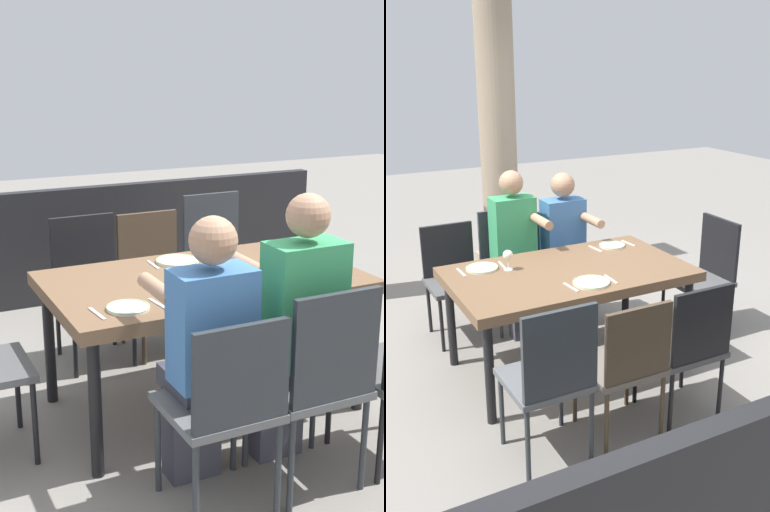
# 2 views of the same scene
# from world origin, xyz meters

# --- Properties ---
(ground_plane) EXTENTS (16.00, 16.00, 0.00)m
(ground_plane) POSITION_xyz_m (0.00, 0.00, 0.00)
(ground_plane) COLOR gray
(dining_table) EXTENTS (1.65, 0.97, 0.75)m
(dining_table) POSITION_xyz_m (0.00, 0.00, 0.68)
(dining_table) COLOR brown
(dining_table) RESTS_ON ground
(chair_west_south) EXTENTS (0.44, 0.44, 0.97)m
(chair_west_south) POSITION_xyz_m (-0.57, -0.91, 0.56)
(chair_west_south) COLOR #5B5E61
(chair_west_south) RESTS_ON ground
(chair_mid_north) EXTENTS (0.44, 0.44, 0.96)m
(chair_mid_north) POSITION_xyz_m (-0.09, 0.91, 0.55)
(chair_mid_north) COLOR #5B5E61
(chair_mid_north) RESTS_ON ground
(chair_mid_south) EXTENTS (0.44, 0.44, 0.89)m
(chair_mid_south) POSITION_xyz_m (-0.09, -0.91, 0.51)
(chair_mid_south) COLOR #6A6158
(chair_mid_south) RESTS_ON ground
(chair_east_north) EXTENTS (0.44, 0.44, 0.90)m
(chair_east_north) POSITION_xyz_m (0.35, 0.91, 0.52)
(chair_east_north) COLOR #5B5E61
(chair_east_north) RESTS_ON ground
(chair_east_south) EXTENTS (0.44, 0.44, 0.91)m
(chair_east_south) POSITION_xyz_m (0.35, -0.91, 0.52)
(chair_east_south) COLOR #4F4F50
(chair_east_south) RESTS_ON ground
(diner_woman_green) EXTENTS (0.35, 0.49, 1.27)m
(diner_woman_green) POSITION_xyz_m (0.35, 0.71, 0.68)
(diner_woman_green) COLOR #3F3F4C
(diner_woman_green) RESTS_ON ground
(diner_man_white) EXTENTS (0.35, 0.49, 1.32)m
(diner_man_white) POSITION_xyz_m (-0.09, 0.73, 0.70)
(diner_man_white) COLOR #3F3F4C
(diner_man_white) RESTS_ON ground
(patio_railing) EXTENTS (4.05, 0.10, 0.90)m
(patio_railing) POSITION_xyz_m (0.00, -2.03, 0.45)
(patio_railing) COLOR black
(patio_railing) RESTS_ON ground
(plate_0) EXTENTS (0.23, 0.23, 0.02)m
(plate_0) POSITION_xyz_m (-0.53, 0.29, 0.76)
(plate_0) COLOR white
(plate_0) RESTS_ON dining_table
(wine_glass_0) EXTENTS (0.07, 0.07, 0.15)m
(wine_glass_0) POSITION_xyz_m (-0.37, 0.19, 0.85)
(wine_glass_0) COLOR white
(wine_glass_0) RESTS_ON dining_table
(fork_0) EXTENTS (0.02, 0.17, 0.01)m
(fork_0) POSITION_xyz_m (-0.68, 0.29, 0.75)
(fork_0) COLOR silver
(fork_0) RESTS_ON dining_table
(spoon_0) EXTENTS (0.03, 0.17, 0.01)m
(spoon_0) POSITION_xyz_m (-0.38, 0.29, 0.75)
(spoon_0) COLOR silver
(spoon_0) RESTS_ON dining_table
(plate_1) EXTENTS (0.25, 0.25, 0.02)m
(plate_1) POSITION_xyz_m (0.01, -0.30, 0.76)
(plate_1) COLOR white
(plate_1) RESTS_ON dining_table
(fork_1) EXTENTS (0.03, 0.17, 0.01)m
(fork_1) POSITION_xyz_m (-0.14, -0.30, 0.75)
(fork_1) COLOR silver
(fork_1) RESTS_ON dining_table
(spoon_1) EXTENTS (0.02, 0.17, 0.01)m
(spoon_1) POSITION_xyz_m (0.16, -0.30, 0.75)
(spoon_1) COLOR silver
(spoon_1) RESTS_ON dining_table
(plate_2) EXTENTS (0.20, 0.20, 0.02)m
(plate_2) POSITION_xyz_m (0.54, 0.30, 0.76)
(plate_2) COLOR white
(plate_2) RESTS_ON dining_table
(fork_2) EXTENTS (0.03, 0.17, 0.01)m
(fork_2) POSITION_xyz_m (0.39, 0.30, 0.75)
(fork_2) COLOR silver
(fork_2) RESTS_ON dining_table
(spoon_2) EXTENTS (0.03, 0.17, 0.01)m
(spoon_2) POSITION_xyz_m (0.69, 0.30, 0.75)
(spoon_2) COLOR silver
(spoon_2) RESTS_ON dining_table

